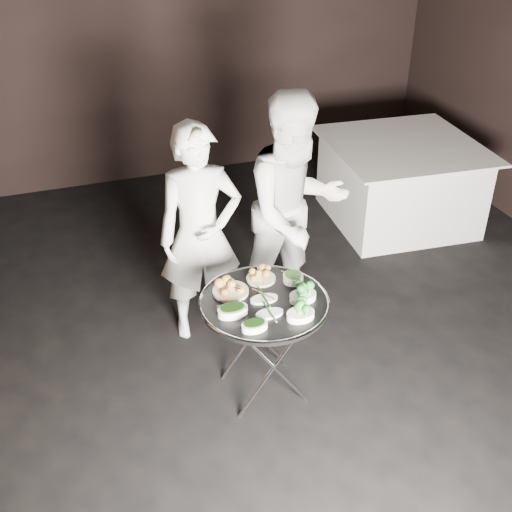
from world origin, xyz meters
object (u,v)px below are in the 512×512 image
object	(u,v)px
serving_tray	(264,303)
waiter_left	(200,235)
dining_table	(399,182)
tray_stand	(264,343)
waiter_right	(295,212)

from	to	relation	value
serving_tray	waiter_left	xyz separation A→B (m)	(-0.19, 0.76, 0.09)
serving_tray	dining_table	distance (m)	2.71
tray_stand	waiter_right	xyz separation A→B (m)	(0.50, 0.74, 0.48)
tray_stand	dining_table	world-z (taller)	dining_table
waiter_left	serving_tray	bearing A→B (deg)	-71.96
tray_stand	waiter_right	bearing A→B (deg)	55.97
waiter_right	dining_table	world-z (taller)	waiter_right
waiter_right	dining_table	size ratio (longest dim) A/B	1.29
tray_stand	serving_tray	bearing A→B (deg)	-90.00
serving_tray	dining_table	size ratio (longest dim) A/B	0.59
waiter_left	dining_table	world-z (taller)	waiter_left
waiter_left	waiter_right	world-z (taller)	waiter_right
serving_tray	waiter_right	world-z (taller)	waiter_right
tray_stand	dining_table	size ratio (longest dim) A/B	0.52
serving_tray	waiter_left	bearing A→B (deg)	104.11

